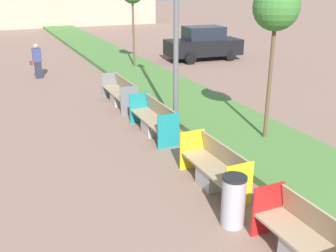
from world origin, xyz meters
The scene contains 9 objects.
planter_grass_strip centered at (3.20, 12.00, 0.09)m, with size 2.80×120.00×0.18m.
bench_red_frame centered at (0.94, 3.38, 0.36)m, with size 0.65×1.89×0.94m.
bench_yellow_frame centered at (0.94, 6.16, 0.36)m, with size 0.65×1.97×0.94m.
bench_teal_frame centered at (0.94, 9.58, 0.37)m, with size 0.65×2.27×0.94m.
bench_grey_frame centered at (0.94, 12.78, 0.38)m, with size 0.65×2.35×0.94m.
litter_bin centered at (0.49, 4.75, 0.49)m, with size 0.44×0.44×0.98m.
sapling_tree_near centered at (3.43, 7.68, 3.54)m, with size 1.16×1.16×4.16m.
pedestrian_walking centered at (-1.21, 18.28, 0.79)m, with size 0.53×0.24×1.57m.
parked_car_distant centered at (7.89, 19.19, 0.91)m, with size 4.34×2.12×1.86m.
Camera 1 is at (-3.07, -0.33, 4.15)m, focal length 42.00 mm.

